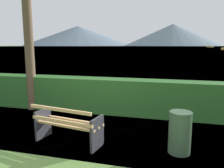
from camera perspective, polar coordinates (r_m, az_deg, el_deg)
ground_plane at (r=5.29m, az=-10.62°, el=-14.20°), size 1400.00×1400.00×0.00m
water_surface at (r=313.65m, az=14.73°, el=9.06°), size 620.00×620.00×0.00m
park_bench at (r=5.09m, az=-11.15°, el=-10.09°), size 1.58×0.82×0.87m
hedge_row at (r=7.29m, az=-2.49°, el=-2.83°), size 9.49×0.69×1.09m
trash_bin at (r=4.78m, az=16.70°, el=-11.61°), size 0.44×0.44×0.85m
fishing_boat_near at (r=246.42m, az=23.41°, el=8.61°), size 6.56×5.38×1.65m
distant_hills at (r=581.92m, az=17.68°, el=11.79°), size 835.05×319.70×55.67m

